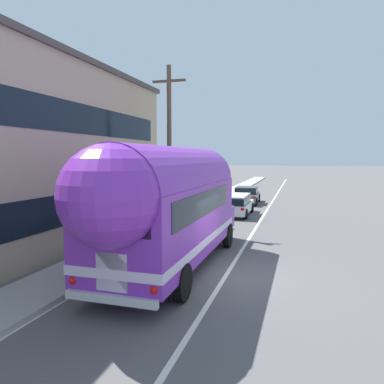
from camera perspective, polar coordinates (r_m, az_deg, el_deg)
The scene contains 7 objects.
ground_plane at distance 11.85m, azimuth 5.39°, elevation -13.04°, with size 300.00×300.00×0.00m, color #565454.
lane_markings at distance 23.65m, azimuth 7.04°, elevation -3.65°, with size 3.84×80.00×0.01m.
sidewalk_slab at distance 22.43m, azimuth -1.42°, elevation -3.93°, with size 2.00×90.00×0.15m, color #9E9B93.
utility_pole at distance 19.14m, azimuth -3.62°, elevation 7.49°, with size 1.80×0.24×8.50m.
painted_bus at distance 11.58m, azimuth -3.84°, elevation -1.75°, with size 2.65×10.49×4.12m.
car_lead at distance 23.47m, azimuth 6.88°, elevation -1.77°, with size 1.91×4.40×1.37m.
car_second at distance 29.74m, azimuth 8.65°, elevation -0.37°, with size 2.07×4.38×1.37m.
Camera 1 is at (2.17, -11.02, 3.78)m, focal length 33.68 mm.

